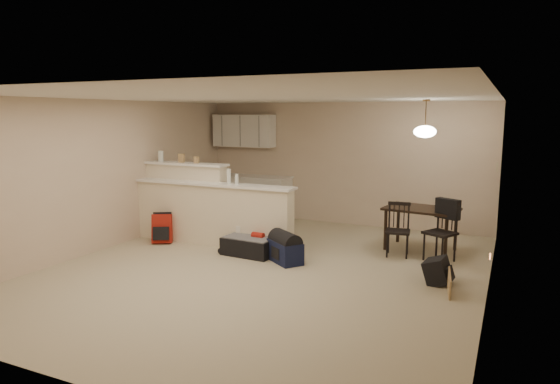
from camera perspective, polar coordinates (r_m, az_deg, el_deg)
The scene contains 19 objects.
room at distance 7.14m, azimuth -1.66°, elevation 0.75°, with size 7.00×7.02×2.50m.
breakfast_bar at distance 8.96m, azimuth -8.87°, elevation -1.84°, with size 3.08×0.58×1.39m.
upper_cabinets at distance 11.04m, azimuth -4.13°, elevation 6.99°, with size 1.40×0.34×0.70m, color white.
kitchen_counter at distance 10.97m, azimuth -3.47°, elevation -0.62°, with size 1.80×0.60×0.90m, color white.
thermostat at distance 7.90m, azimuth 23.56°, elevation 2.62°, with size 0.02×0.12×0.12m, color beige.
jar at distance 9.54m, azimuth -13.47°, elevation 4.01°, with size 0.10×0.10×0.20m, color silver.
cereal_box at distance 9.26m, azimuth -11.20°, elevation 3.82°, with size 0.10×0.07×0.16m, color tan.
small_box at distance 9.07m, azimuth -9.53°, elevation 3.64°, with size 0.08×0.06×0.12m, color tan.
bottle_a at distance 8.48m, azimuth -5.87°, elevation 1.79°, with size 0.07×0.07×0.26m, color silver.
bottle_b at distance 8.41m, azimuth -4.98°, elevation 1.47°, with size 0.06×0.06×0.18m, color silver.
dining_table at distance 8.64m, azimuth 15.85°, elevation -2.32°, with size 1.24×0.92×0.72m.
pendant_lamp at distance 8.49m, azimuth 16.23°, elevation 6.71°, with size 0.36×0.36×0.62m.
dining_chair_near at distance 8.22m, azimuth 13.33°, elevation -4.23°, with size 0.38×0.36×0.86m, color black, non-canonical shape.
dining_chair_far at distance 8.11m, azimuth 17.83°, elevation -4.29°, with size 0.41×0.39×0.94m, color black, non-canonical shape.
suitcase at distance 8.16m, azimuth -3.41°, elevation -6.17°, with size 0.84×0.54×0.28m, color black.
red_backpack at distance 9.09m, azimuth -13.31°, elevation -4.10°, with size 0.34×0.21×0.51m, color #A31B12.
navy_duffel at distance 7.73m, azimuth 0.58°, elevation -6.83°, with size 0.61×0.33×0.33m, color #121839.
black_daypack at distance 7.13m, azimuth 17.55°, elevation -8.61°, with size 0.38×0.27×0.34m, color black.
cardboard_sheet at distance 6.70m, azimuth 18.79°, elevation -9.98°, with size 0.39×0.02×0.30m, color tan.
Camera 1 is at (3.19, -6.31, 2.26)m, focal length 32.00 mm.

